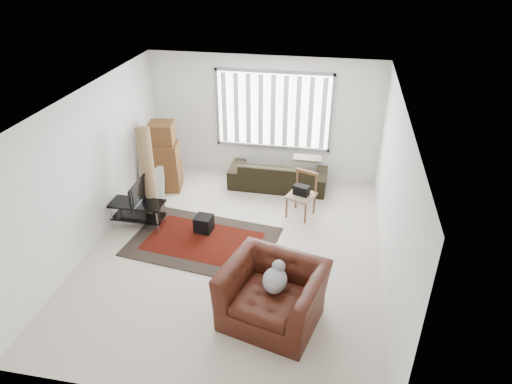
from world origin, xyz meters
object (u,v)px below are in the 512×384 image
moving_boxes (165,159)px  sofa (278,170)px  armchair (273,291)px  side_chair (302,193)px  tv_stand (138,209)px

moving_boxes → sofa: (2.35, 0.50, -0.29)m
armchair → sofa: bearing=111.8°
side_chair → tv_stand: bearing=-141.8°
tv_stand → moving_boxes: (0.00, 1.50, 0.33)m
moving_boxes → sofa: 2.42m
moving_boxes → side_chair: bearing=-10.8°
armchair → side_chair: bearing=102.2°
tv_stand → sofa: bearing=40.4°
moving_boxes → side_chair: 3.02m
sofa → side_chair: size_ratio=2.35×
sofa → armchair: armchair is taller
side_chair → armchair: size_ratio=0.55×
moving_boxes → side_chair: moving_boxes is taller
moving_boxes → sofa: moving_boxes is taller
tv_stand → moving_boxes: moving_boxes is taller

